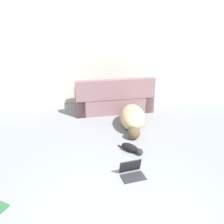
{
  "coord_description": "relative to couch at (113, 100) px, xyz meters",
  "views": [
    {
      "loc": [
        -0.33,
        -1.92,
        2.28
      ],
      "look_at": [
        0.14,
        2.02,
        0.61
      ],
      "focal_mm": 40.0,
      "sensor_mm": 36.0,
      "label": 1
    }
  ],
  "objects": [
    {
      "name": "cat",
      "position": [
        0.08,
        -1.89,
        -0.2
      ],
      "size": [
        0.4,
        0.42,
        0.13
      ],
      "rotation": [
        0.0,
        0.0,
        5.48
      ],
      "color": "black",
      "rests_on": "ground_plane"
    },
    {
      "name": "wall_back",
      "position": [
        -0.36,
        0.62,
        0.96
      ],
      "size": [
        7.81,
        0.06,
        2.45
      ],
      "color": "silver",
      "rests_on": "ground_plane"
    },
    {
      "name": "dog",
      "position": [
        0.27,
        -0.97,
        -0.06
      ],
      "size": [
        0.62,
        1.35,
        0.43
      ],
      "rotation": [
        0.0,
        0.0,
        4.57
      ],
      "color": "tan",
      "rests_on": "ground_plane"
    },
    {
      "name": "couch",
      "position": [
        0.0,
        0.0,
        0.0
      ],
      "size": [
        1.83,
        0.91,
        0.83
      ],
      "rotation": [
        0.0,
        0.0,
        3.21
      ],
      "color": "gray",
      "rests_on": "ground_plane"
    },
    {
      "name": "laptop_open",
      "position": [
        -0.05,
        -2.53,
        -0.19
      ],
      "size": [
        0.38,
        0.32,
        0.22
      ],
      "rotation": [
        0.0,
        0.0,
        0.19
      ],
      "color": "#2D2D33",
      "rests_on": "ground_plane"
    }
  ]
}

